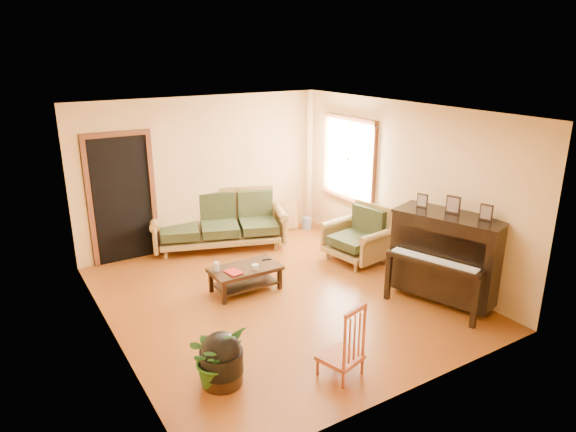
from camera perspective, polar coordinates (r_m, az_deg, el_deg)
floor at (r=7.37m, az=-1.02°, el=-8.92°), size 5.00×5.00×0.00m
doorway at (r=8.66m, az=-17.94°, el=1.68°), size 1.08×0.16×2.05m
window at (r=9.08m, az=6.79°, el=6.29°), size 0.12×1.36×1.46m
sofa at (r=8.99m, az=-7.64°, el=-0.58°), size 2.45×1.64×0.97m
coffee_table at (r=7.49m, az=-4.74°, el=-6.97°), size 1.00×0.55×0.36m
armchair at (r=8.43m, az=7.55°, el=-2.04°), size 1.00×1.04×0.92m
piano at (r=7.34m, az=17.17°, el=-4.50°), size 1.25×1.62×1.26m
footstool at (r=5.61m, az=-7.38°, el=-16.07°), size 0.55×0.55×0.44m
red_chair at (r=5.61m, az=5.89°, el=-13.50°), size 0.50×0.53×0.85m
leaning_frame at (r=9.84m, az=-0.23°, el=0.09°), size 0.44×0.26×0.58m
ceramic_crock at (r=9.95m, az=2.11°, el=-0.79°), size 0.23×0.23×0.23m
potted_plant at (r=5.55m, az=-8.03°, el=-15.16°), size 0.71×0.66×0.66m
book at (r=7.19m, az=-6.68°, el=-6.44°), size 0.22×0.27×0.02m
candle at (r=7.32m, az=-7.95°, el=-5.58°), size 0.09×0.09×0.13m
glass_jar at (r=7.34m, az=-3.66°, el=-5.64°), size 0.13×0.13×0.07m
remote at (r=7.64m, az=-2.38°, el=-4.83°), size 0.15×0.07×0.01m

